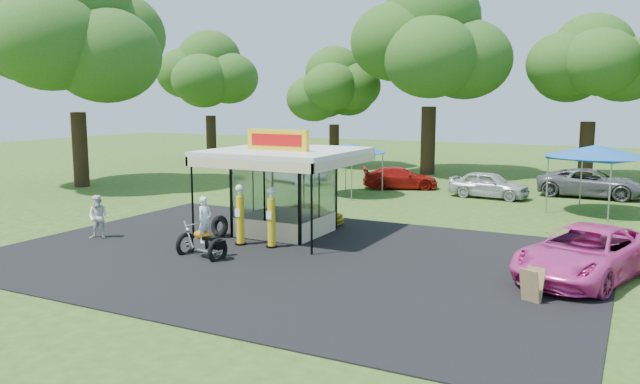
{
  "coord_description": "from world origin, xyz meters",
  "views": [
    {
      "loc": [
        10.37,
        -15.94,
        5.34
      ],
      "look_at": [
        0.07,
        4.0,
        1.97
      ],
      "focal_mm": 35.0,
      "sensor_mm": 36.0,
      "label": 1
    }
  ],
  "objects_px": {
    "a_frame_sign": "(532,286)",
    "bg_car_a": "(294,171)",
    "gas_pump_left": "(240,216)",
    "kiosk_car": "(311,213)",
    "gas_station_kiosk": "(285,190)",
    "bg_car_b": "(400,178)",
    "motorcycle": "(204,234)",
    "bg_car_c": "(489,185)",
    "tent_west": "(349,148)",
    "gas_pump_right": "(271,219)",
    "tent_east": "(597,151)",
    "bg_car_d": "(591,183)",
    "pink_sedan": "(586,253)",
    "spectator_west": "(99,217)"
  },
  "relations": [
    {
      "from": "bg_car_d",
      "to": "gas_pump_left",
      "type": "bearing_deg",
      "value": 151.4
    },
    {
      "from": "pink_sedan",
      "to": "motorcycle",
      "type": "bearing_deg",
      "value": -146.33
    },
    {
      "from": "bg_car_b",
      "to": "gas_pump_left",
      "type": "bearing_deg",
      "value": 154.54
    },
    {
      "from": "gas_pump_left",
      "to": "kiosk_car",
      "type": "height_order",
      "value": "gas_pump_left"
    },
    {
      "from": "bg_car_c",
      "to": "gas_pump_left",
      "type": "bearing_deg",
      "value": 165.56
    },
    {
      "from": "gas_pump_left",
      "to": "motorcycle",
      "type": "bearing_deg",
      "value": -90.91
    },
    {
      "from": "a_frame_sign",
      "to": "kiosk_car",
      "type": "xyz_separation_m",
      "value": [
        -10.06,
        6.51,
        0.01
      ]
    },
    {
      "from": "spectator_west",
      "to": "bg_car_d",
      "type": "xyz_separation_m",
      "value": [
        15.96,
        19.88,
        -0.08
      ]
    },
    {
      "from": "pink_sedan",
      "to": "bg_car_b",
      "type": "distance_m",
      "value": 19.12
    },
    {
      "from": "bg_car_b",
      "to": "spectator_west",
      "type": "bearing_deg",
      "value": 137.91
    },
    {
      "from": "a_frame_sign",
      "to": "kiosk_car",
      "type": "relative_size",
      "value": 0.33
    },
    {
      "from": "gas_pump_right",
      "to": "tent_east",
      "type": "relative_size",
      "value": 0.49
    },
    {
      "from": "spectator_west",
      "to": "bg_car_c",
      "type": "height_order",
      "value": "spectator_west"
    },
    {
      "from": "kiosk_car",
      "to": "tent_east",
      "type": "distance_m",
      "value": 13.62
    },
    {
      "from": "kiosk_car",
      "to": "bg_car_d",
      "type": "height_order",
      "value": "bg_car_d"
    },
    {
      "from": "bg_car_b",
      "to": "motorcycle",
      "type": "bearing_deg",
      "value": 154.49
    },
    {
      "from": "kiosk_car",
      "to": "pink_sedan",
      "type": "distance_m",
      "value": 11.65
    },
    {
      "from": "a_frame_sign",
      "to": "pink_sedan",
      "type": "distance_m",
      "value": 3.24
    },
    {
      "from": "a_frame_sign",
      "to": "kiosk_car",
      "type": "bearing_deg",
      "value": 168.96
    },
    {
      "from": "bg_car_b",
      "to": "gas_pump_right",
      "type": "bearing_deg",
      "value": 158.85
    },
    {
      "from": "a_frame_sign",
      "to": "bg_car_d",
      "type": "xyz_separation_m",
      "value": [
        0.0,
        20.16,
        0.3
      ]
    },
    {
      "from": "gas_pump_left",
      "to": "bg_car_a",
      "type": "relative_size",
      "value": 0.49
    },
    {
      "from": "pink_sedan",
      "to": "kiosk_car",
      "type": "bearing_deg",
      "value": -179.39
    },
    {
      "from": "pink_sedan",
      "to": "tent_east",
      "type": "relative_size",
      "value": 1.23
    },
    {
      "from": "spectator_west",
      "to": "bg_car_b",
      "type": "xyz_separation_m",
      "value": [
        5.58,
        18.09,
        -0.21
      ]
    },
    {
      "from": "gas_station_kiosk",
      "to": "bg_car_b",
      "type": "bearing_deg",
      "value": 91.3
    },
    {
      "from": "bg_car_a",
      "to": "gas_station_kiosk",
      "type": "bearing_deg",
      "value": -132.62
    },
    {
      "from": "pink_sedan",
      "to": "bg_car_c",
      "type": "bearing_deg",
      "value": 130.62
    },
    {
      "from": "kiosk_car",
      "to": "bg_car_a",
      "type": "distance_m",
      "value": 13.49
    },
    {
      "from": "gas_pump_left",
      "to": "tent_east",
      "type": "xyz_separation_m",
      "value": [
        11.01,
        12.9,
        1.83
      ]
    },
    {
      "from": "bg_car_d",
      "to": "motorcycle",
      "type": "bearing_deg",
      "value": 153.95
    },
    {
      "from": "bg_car_b",
      "to": "bg_car_d",
      "type": "xyz_separation_m",
      "value": [
        10.38,
        1.79,
        0.12
      ]
    },
    {
      "from": "bg_car_a",
      "to": "tent_east",
      "type": "height_order",
      "value": "tent_east"
    },
    {
      "from": "gas_station_kiosk",
      "to": "kiosk_car",
      "type": "distance_m",
      "value": 2.56
    },
    {
      "from": "gas_station_kiosk",
      "to": "tent_east",
      "type": "relative_size",
      "value": 1.17
    },
    {
      "from": "pink_sedan",
      "to": "bg_car_c",
      "type": "xyz_separation_m",
      "value": [
        -5.95,
        14.25,
        -0.07
      ]
    },
    {
      "from": "gas_pump_right",
      "to": "bg_car_d",
      "type": "relative_size",
      "value": 0.41
    },
    {
      "from": "motorcycle",
      "to": "bg_car_c",
      "type": "xyz_separation_m",
      "value": [
        5.66,
        17.51,
        -0.13
      ]
    },
    {
      "from": "a_frame_sign",
      "to": "bg_car_a",
      "type": "bearing_deg",
      "value": 156.15
    },
    {
      "from": "gas_pump_left",
      "to": "a_frame_sign",
      "type": "height_order",
      "value": "gas_pump_left"
    },
    {
      "from": "a_frame_sign",
      "to": "bg_car_b",
      "type": "xyz_separation_m",
      "value": [
        -10.38,
        18.37,
        0.17
      ]
    },
    {
      "from": "pink_sedan",
      "to": "bg_car_d",
      "type": "height_order",
      "value": "pink_sedan"
    },
    {
      "from": "bg_car_c",
      "to": "tent_west",
      "type": "height_order",
      "value": "tent_west"
    },
    {
      "from": "motorcycle",
      "to": "tent_east",
      "type": "distance_m",
      "value": 18.74
    },
    {
      "from": "kiosk_car",
      "to": "tent_west",
      "type": "relative_size",
      "value": 0.68
    },
    {
      "from": "a_frame_sign",
      "to": "bg_car_a",
      "type": "xyz_separation_m",
      "value": [
        -17.38,
        17.84,
        0.29
      ]
    },
    {
      "from": "spectator_west",
      "to": "pink_sedan",
      "type": "bearing_deg",
      "value": -12.35
    },
    {
      "from": "gas_pump_right",
      "to": "bg_car_b",
      "type": "xyz_separation_m",
      "value": [
        -1.09,
        16.32,
        -0.43
      ]
    },
    {
      "from": "kiosk_car",
      "to": "gas_pump_right",
      "type": "bearing_deg",
      "value": -170.24
    },
    {
      "from": "kiosk_car",
      "to": "bg_car_d",
      "type": "distance_m",
      "value": 16.95
    }
  ]
}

